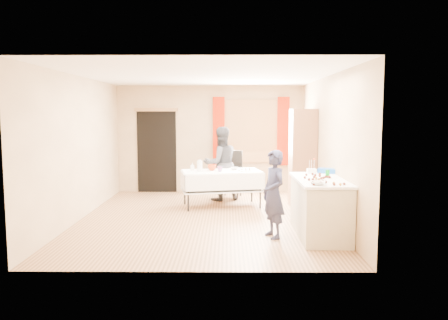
{
  "coord_description": "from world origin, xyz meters",
  "views": [
    {
      "loc": [
        0.44,
        -7.9,
        1.93
      ],
      "look_at": [
        0.37,
        0.0,
        1.08
      ],
      "focal_mm": 35.0,
      "sensor_mm": 36.0,
      "label": 1
    }
  ],
  "objects_px": {
    "cabinet": "(302,158)",
    "party_table": "(222,185)",
    "woman": "(221,164)",
    "counter": "(320,207)",
    "girl": "(274,194)",
    "chair": "(231,183)"
  },
  "relations": [
    {
      "from": "counter",
      "to": "chair",
      "type": "relative_size",
      "value": 1.49
    },
    {
      "from": "cabinet",
      "to": "woman",
      "type": "height_order",
      "value": "cabinet"
    },
    {
      "from": "cabinet",
      "to": "counter",
      "type": "bearing_deg",
      "value": -92.56
    },
    {
      "from": "chair",
      "to": "party_table",
      "type": "bearing_deg",
      "value": -88.58
    },
    {
      "from": "counter",
      "to": "chair",
      "type": "distance_m",
      "value": 3.46
    },
    {
      "from": "cabinet",
      "to": "chair",
      "type": "height_order",
      "value": "cabinet"
    },
    {
      "from": "party_table",
      "to": "girl",
      "type": "relative_size",
      "value": 1.29
    },
    {
      "from": "girl",
      "to": "woman",
      "type": "height_order",
      "value": "woman"
    },
    {
      "from": "cabinet",
      "to": "girl",
      "type": "height_order",
      "value": "cabinet"
    },
    {
      "from": "counter",
      "to": "chair",
      "type": "bearing_deg",
      "value": 113.28
    },
    {
      "from": "party_table",
      "to": "chair",
      "type": "height_order",
      "value": "chair"
    },
    {
      "from": "party_table",
      "to": "woman",
      "type": "height_order",
      "value": "woman"
    },
    {
      "from": "cabinet",
      "to": "woman",
      "type": "bearing_deg",
      "value": 160.55
    },
    {
      "from": "chair",
      "to": "woman",
      "type": "xyz_separation_m",
      "value": [
        -0.24,
        -0.34,
        0.5
      ]
    },
    {
      "from": "counter",
      "to": "girl",
      "type": "xyz_separation_m",
      "value": [
        -0.74,
        -0.11,
        0.23
      ]
    },
    {
      "from": "counter",
      "to": "woman",
      "type": "bearing_deg",
      "value": 119.47
    },
    {
      "from": "party_table",
      "to": "chair",
      "type": "relative_size",
      "value": 1.65
    },
    {
      "from": "chair",
      "to": "girl",
      "type": "bearing_deg",
      "value": -66.1
    },
    {
      "from": "chair",
      "to": "girl",
      "type": "relative_size",
      "value": 0.78
    },
    {
      "from": "party_table",
      "to": "girl",
      "type": "xyz_separation_m",
      "value": [
        0.84,
        -2.28,
        0.24
      ]
    },
    {
      "from": "cabinet",
      "to": "party_table",
      "type": "relative_size",
      "value": 1.14
    },
    {
      "from": "chair",
      "to": "girl",
      "type": "distance_m",
      "value": 3.37
    }
  ]
}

